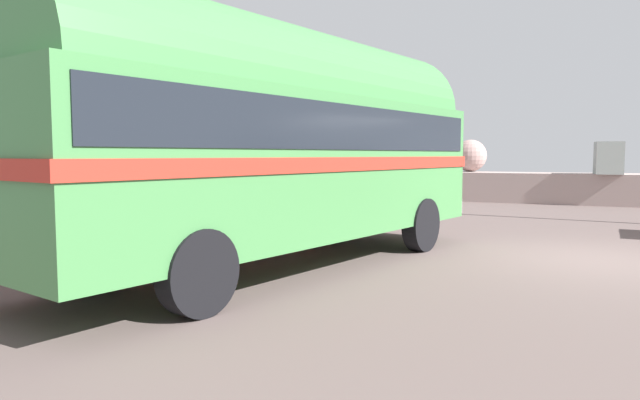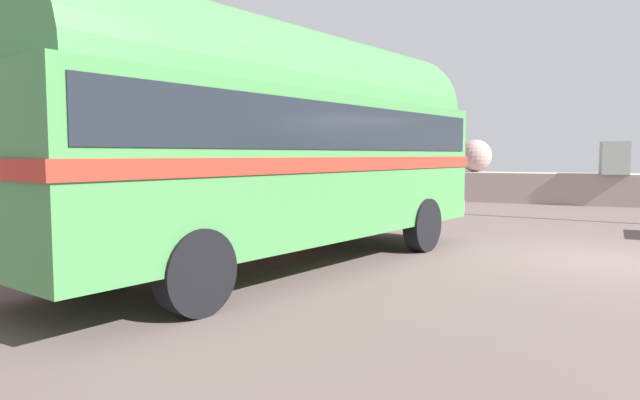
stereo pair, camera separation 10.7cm
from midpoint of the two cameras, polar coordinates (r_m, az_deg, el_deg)
The scene contains 4 objects.
ground at distance 10.46m, azimuth 27.06°, elevation -5.56°, with size 32.00×26.00×0.02m.
breakwater at distance 22.14m, azimuth 25.42°, elevation 1.33°, with size 31.36×2.04×2.34m.
vintage_coach at distance 8.76m, azimuth -3.70°, elevation 6.47°, with size 4.21×8.90×3.70m.
second_coach at distance 12.92m, azimuth -19.09°, elevation 5.62°, with size 3.63×8.84×3.70m.
Camera 2 is at (-0.31, -10.28, 1.76)m, focal length 31.77 mm.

